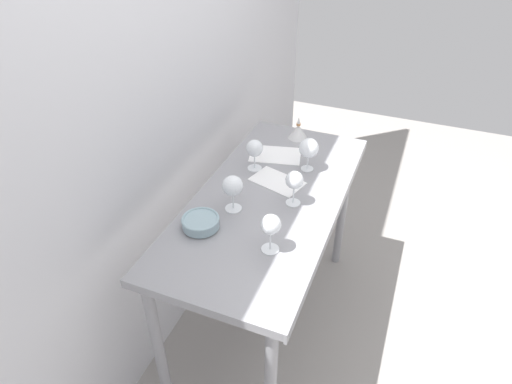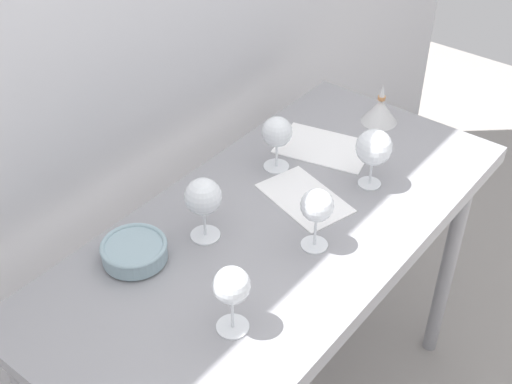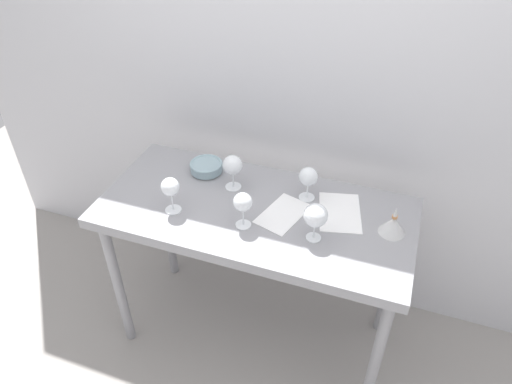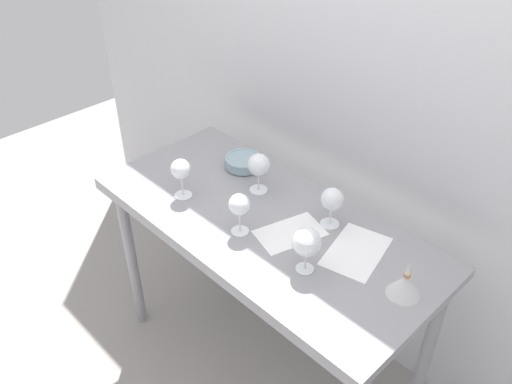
{
  "view_description": "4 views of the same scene",
  "coord_description": "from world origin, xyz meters",
  "px_view_note": "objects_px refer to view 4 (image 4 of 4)",
  "views": [
    {
      "loc": [
        -1.57,
        -0.57,
        2.12
      ],
      "look_at": [
        -0.05,
        0.04,
        0.95
      ],
      "focal_mm": 31.21,
      "sensor_mm": 36.0,
      "label": 1
    },
    {
      "loc": [
        -1.09,
        -0.79,
        2.05
      ],
      "look_at": [
        -0.04,
        0.03,
        1.01
      ],
      "focal_mm": 48.27,
      "sensor_mm": 36.0,
      "label": 2
    },
    {
      "loc": [
        0.55,
        -1.53,
        2.25
      ],
      "look_at": [
        -0.02,
        0.05,
        0.95
      ],
      "focal_mm": 33.42,
      "sensor_mm": 36.0,
      "label": 3
    },
    {
      "loc": [
        1.13,
        -1.15,
        2.19
      ],
      "look_at": [
        -0.05,
        0.0,
        0.99
      ],
      "focal_mm": 37.65,
      "sensor_mm": 36.0,
      "label": 4
    }
  ],
  "objects_px": {
    "wine_glass_near_center": "(239,206)",
    "tasting_sheet_upper": "(290,233)",
    "tasting_bowl": "(243,162)",
    "tasting_sheet_lower": "(356,251)",
    "wine_glass_far_left": "(259,166)",
    "wine_glass_far_right": "(332,200)",
    "wine_glass_near_right": "(307,243)",
    "decanter_funnel": "(405,285)",
    "wine_glass_near_left": "(181,170)"
  },
  "relations": [
    {
      "from": "tasting_sheet_lower",
      "to": "decanter_funnel",
      "type": "height_order",
      "value": "decanter_funnel"
    },
    {
      "from": "wine_glass_far_right",
      "to": "tasting_bowl",
      "type": "distance_m",
      "value": 0.52
    },
    {
      "from": "wine_glass_near_center",
      "to": "decanter_funnel",
      "type": "bearing_deg",
      "value": 15.62
    },
    {
      "from": "wine_glass_near_right",
      "to": "tasting_sheet_lower",
      "type": "relative_size",
      "value": 0.64
    },
    {
      "from": "wine_glass_far_left",
      "to": "tasting_sheet_lower",
      "type": "xyz_separation_m",
      "value": [
        0.51,
        -0.01,
        -0.12
      ]
    },
    {
      "from": "wine_glass_near_left",
      "to": "wine_glass_near_center",
      "type": "distance_m",
      "value": 0.33
    },
    {
      "from": "wine_glass_far_right",
      "to": "tasting_sheet_upper",
      "type": "height_order",
      "value": "wine_glass_far_right"
    },
    {
      "from": "wine_glass_far_right",
      "to": "decanter_funnel",
      "type": "bearing_deg",
      "value": -15.0
    },
    {
      "from": "tasting_sheet_lower",
      "to": "decanter_funnel",
      "type": "distance_m",
      "value": 0.24
    },
    {
      "from": "wine_glass_near_center",
      "to": "tasting_sheet_lower",
      "type": "distance_m",
      "value": 0.45
    },
    {
      "from": "tasting_sheet_upper",
      "to": "tasting_bowl",
      "type": "xyz_separation_m",
      "value": [
        -0.45,
        0.18,
        0.03
      ]
    },
    {
      "from": "wine_glass_far_left",
      "to": "tasting_sheet_upper",
      "type": "distance_m",
      "value": 0.32
    },
    {
      "from": "wine_glass_far_right",
      "to": "tasting_bowl",
      "type": "bearing_deg",
      "value": 176.03
    },
    {
      "from": "tasting_bowl",
      "to": "decanter_funnel",
      "type": "distance_m",
      "value": 0.92
    },
    {
      "from": "tasting_bowl",
      "to": "decanter_funnel",
      "type": "height_order",
      "value": "decanter_funnel"
    },
    {
      "from": "tasting_bowl",
      "to": "decanter_funnel",
      "type": "relative_size",
      "value": 1.25
    },
    {
      "from": "wine_glass_near_left",
      "to": "tasting_bowl",
      "type": "relative_size",
      "value": 1.06
    },
    {
      "from": "wine_glass_near_center",
      "to": "decanter_funnel",
      "type": "distance_m",
      "value": 0.63
    },
    {
      "from": "tasting_bowl",
      "to": "tasting_sheet_lower",
      "type": "bearing_deg",
      "value": -7.42
    },
    {
      "from": "tasting_sheet_upper",
      "to": "tasting_sheet_lower",
      "type": "height_order",
      "value": "same"
    },
    {
      "from": "wine_glass_far_left",
      "to": "tasting_bowl",
      "type": "height_order",
      "value": "wine_glass_far_left"
    },
    {
      "from": "wine_glass_near_left",
      "to": "tasting_sheet_upper",
      "type": "distance_m",
      "value": 0.5
    },
    {
      "from": "wine_glass_far_left",
      "to": "tasting_sheet_upper",
      "type": "relative_size",
      "value": 0.69
    },
    {
      "from": "wine_glass_far_left",
      "to": "wine_glass_near_left",
      "type": "relative_size",
      "value": 1.01
    },
    {
      "from": "wine_glass_far_right",
      "to": "wine_glass_near_right",
      "type": "xyz_separation_m",
      "value": [
        0.09,
        -0.25,
        0.0
      ]
    },
    {
      "from": "wine_glass_far_right",
      "to": "wine_glass_near_center",
      "type": "distance_m",
      "value": 0.34
    },
    {
      "from": "wine_glass_near_right",
      "to": "decanter_funnel",
      "type": "height_order",
      "value": "wine_glass_near_right"
    },
    {
      "from": "wine_glass_far_right",
      "to": "wine_glass_near_center",
      "type": "relative_size",
      "value": 0.97
    },
    {
      "from": "tasting_sheet_upper",
      "to": "tasting_sheet_lower",
      "type": "xyz_separation_m",
      "value": [
        0.23,
        0.09,
        0.0
      ]
    },
    {
      "from": "wine_glass_near_left",
      "to": "decanter_funnel",
      "type": "height_order",
      "value": "wine_glass_near_left"
    },
    {
      "from": "wine_glass_far_left",
      "to": "tasting_sheet_upper",
      "type": "height_order",
      "value": "wine_glass_far_left"
    },
    {
      "from": "wine_glass_far_right",
      "to": "decanter_funnel",
      "type": "height_order",
      "value": "wine_glass_far_right"
    },
    {
      "from": "wine_glass_far_left",
      "to": "wine_glass_near_right",
      "type": "relative_size",
      "value": 1.0
    },
    {
      "from": "wine_glass_near_right",
      "to": "wine_glass_near_center",
      "type": "height_order",
      "value": "wine_glass_near_right"
    },
    {
      "from": "wine_glass_near_center",
      "to": "tasting_sheet_upper",
      "type": "relative_size",
      "value": 0.67
    },
    {
      "from": "tasting_sheet_lower",
      "to": "wine_glass_near_right",
      "type": "bearing_deg",
      "value": -123.3
    },
    {
      "from": "wine_glass_far_right",
      "to": "tasting_bowl",
      "type": "relative_size",
      "value": 1.01
    },
    {
      "from": "tasting_sheet_lower",
      "to": "wine_glass_far_right",
      "type": "bearing_deg",
      "value": 148.4
    },
    {
      "from": "wine_glass_near_center",
      "to": "tasting_sheet_upper",
      "type": "bearing_deg",
      "value": 42.29
    },
    {
      "from": "wine_glass_far_right",
      "to": "wine_glass_near_right",
      "type": "relative_size",
      "value": 0.94
    },
    {
      "from": "tasting_sheet_lower",
      "to": "wine_glass_near_center",
      "type": "bearing_deg",
      "value": -163.11
    },
    {
      "from": "wine_glass_far_left",
      "to": "wine_glass_near_center",
      "type": "xyz_separation_m",
      "value": [
        0.14,
        -0.23,
        0.0
      ]
    },
    {
      "from": "wine_glass_far_right",
      "to": "wine_glass_near_center",
      "type": "xyz_separation_m",
      "value": [
        -0.21,
        -0.27,
        0.01
      ]
    },
    {
      "from": "tasting_sheet_upper",
      "to": "tasting_bowl",
      "type": "height_order",
      "value": "tasting_bowl"
    },
    {
      "from": "wine_glass_far_left",
      "to": "wine_glass_near_left",
      "type": "distance_m",
      "value": 0.31
    },
    {
      "from": "wine_glass_far_right",
      "to": "tasting_sheet_lower",
      "type": "bearing_deg",
      "value": -17.79
    },
    {
      "from": "wine_glass_far_right",
      "to": "wine_glass_near_center",
      "type": "height_order",
      "value": "wine_glass_near_center"
    },
    {
      "from": "wine_glass_near_right",
      "to": "tasting_sheet_upper",
      "type": "distance_m",
      "value": 0.23
    },
    {
      "from": "wine_glass_near_center",
      "to": "tasting_bowl",
      "type": "bearing_deg",
      "value": 135.15
    },
    {
      "from": "wine_glass_near_left",
      "to": "wine_glass_near_center",
      "type": "xyz_separation_m",
      "value": [
        0.33,
        0.01,
        -0.0
      ]
    }
  ]
}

